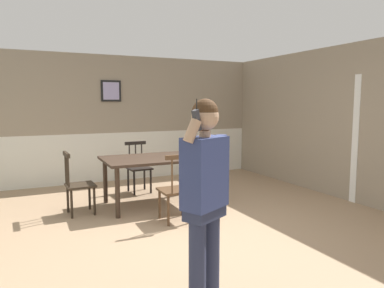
{
  "coord_description": "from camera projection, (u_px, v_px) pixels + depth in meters",
  "views": [
    {
      "loc": [
        -1.76,
        -4.02,
        1.65
      ],
      "look_at": [
        -0.16,
        -0.65,
        1.22
      ],
      "focal_mm": 33.57,
      "sensor_mm": 36.0,
      "label": 1
    }
  ],
  "objects": [
    {
      "name": "dining_table",
      "position": [
        155.0,
        163.0,
        5.76
      ],
      "size": [
        1.63,
        1.07,
        0.78
      ],
      "rotation": [
        0.0,
        0.0,
        -0.01
      ],
      "color": "#38281E",
      "rests_on": "ground_plane"
    },
    {
      "name": "chair_near_window",
      "position": [
        138.0,
        167.0,
        6.61
      ],
      "size": [
        0.42,
        0.42,
        0.93
      ],
      "rotation": [
        0.0,
        0.0,
        3.2
      ],
      "color": "black",
      "rests_on": "ground_plane"
    },
    {
      "name": "ground_plane",
      "position": [
        181.0,
        233.0,
        4.54
      ],
      "size": [
        7.71,
        7.71,
        0.0
      ],
      "primitive_type": "plane",
      "color": "#9E7F60"
    },
    {
      "name": "chair_by_doorway",
      "position": [
        177.0,
        189.0,
        4.96
      ],
      "size": [
        0.44,
        0.44,
        0.96
      ],
      "rotation": [
        0.0,
        0.0,
        -0.02
      ],
      "color": "#513823",
      "rests_on": "ground_plane"
    },
    {
      "name": "chair_at_table_head",
      "position": [
        78.0,
        184.0,
        5.28
      ],
      "size": [
        0.42,
        0.42,
        0.94
      ],
      "rotation": [
        0.0,
        0.0,
        4.76
      ],
      "color": "#2D2319",
      "rests_on": "ground_plane"
    },
    {
      "name": "person_figure",
      "position": [
        205.0,
        188.0,
        2.88
      ],
      "size": [
        0.49,
        0.37,
        1.68
      ],
      "rotation": [
        0.0,
        0.0,
        3.61
      ],
      "color": "#282E49",
      "rests_on": "ground_plane"
    },
    {
      "name": "room_back_partition",
      "position": [
        114.0,
        121.0,
        7.55
      ],
      "size": [
        6.43,
        0.17,
        2.62
      ],
      "color": "gray",
      "rests_on": "ground_plane"
    },
    {
      "name": "room_right_partition",
      "position": [
        364.0,
        124.0,
        5.77
      ],
      "size": [
        0.13,
        7.01,
        2.62
      ],
      "color": "gray",
      "rests_on": "ground_plane"
    }
  ]
}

